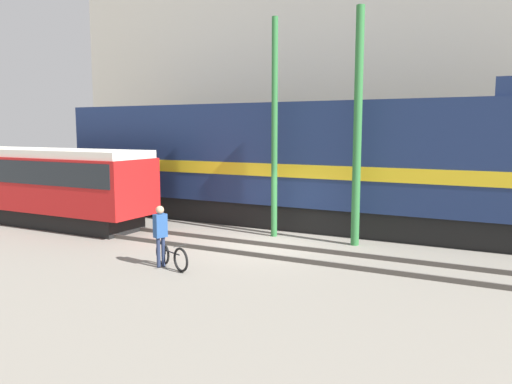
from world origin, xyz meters
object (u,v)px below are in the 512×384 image
(bicycle, at_px, (171,256))
(utility_pole_left, at_px, (274,129))
(streetcar, at_px, (48,182))
(person, at_px, (160,230))
(utility_pole_center, at_px, (358,129))
(freight_locomotive, at_px, (294,163))

(bicycle, height_order, utility_pole_left, utility_pole_left)
(streetcar, relative_size, utility_pole_left, 1.22)
(utility_pole_left, bearing_deg, bicycle, -97.96)
(person, distance_m, utility_pole_left, 6.11)
(streetcar, xyz_separation_m, bicycle, (8.53, -2.98, -1.45))
(utility_pole_center, bearing_deg, utility_pole_left, -180.00)
(streetcar, bearing_deg, freight_locomotive, 26.84)
(streetcar, distance_m, bicycle, 9.15)
(person, relative_size, utility_pole_left, 0.23)
(bicycle, bearing_deg, utility_pole_left, 82.04)
(streetcar, bearing_deg, utility_pole_center, 10.51)
(freight_locomotive, bearing_deg, utility_pole_left, -84.67)
(streetcar, height_order, person, streetcar)
(bicycle, bearing_deg, utility_pole_center, 54.10)
(bicycle, bearing_deg, person, -178.49)
(utility_pole_left, bearing_deg, streetcar, -166.11)
(streetcar, height_order, utility_pole_left, utility_pole_left)
(utility_pole_left, relative_size, utility_pole_center, 0.99)
(streetcar, distance_m, utility_pole_left, 9.78)
(person, bearing_deg, utility_pole_center, 51.61)
(bicycle, height_order, utility_pole_center, utility_pole_center)
(streetcar, distance_m, person, 8.72)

